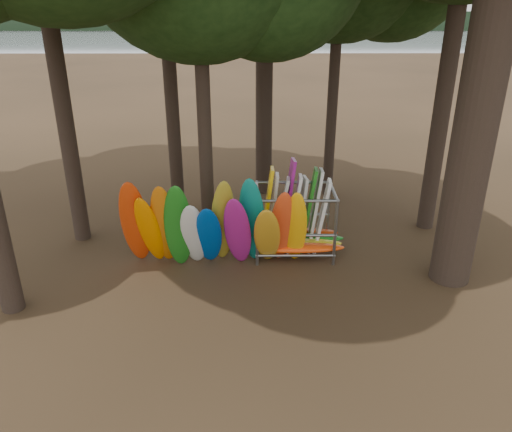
{
  "coord_description": "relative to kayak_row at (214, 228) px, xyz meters",
  "views": [
    {
      "loc": [
        -0.52,
        -11.57,
        7.17
      ],
      "look_at": [
        -0.42,
        1.5,
        1.4
      ],
      "focal_mm": 35.0,
      "sensor_mm": 36.0,
      "label": 1
    }
  ],
  "objects": [
    {
      "name": "ground",
      "position": [
        1.58,
        -0.87,
        -1.31
      ],
      "size": [
        120.0,
        120.0,
        0.0
      ],
      "primitive_type": "plane",
      "color": "#47331E",
      "rests_on": "ground"
    },
    {
      "name": "lake",
      "position": [
        1.58,
        59.13,
        -1.31
      ],
      "size": [
        160.0,
        160.0,
        0.0
      ],
      "primitive_type": "plane",
      "color": "gray",
      "rests_on": "ground"
    },
    {
      "name": "far_shore",
      "position": [
        1.58,
        109.13,
        0.69
      ],
      "size": [
        160.0,
        4.0,
        4.0
      ],
      "primitive_type": "cube",
      "color": "black",
      "rests_on": "ground"
    },
    {
      "name": "kayak_row",
      "position": [
        0.0,
        0.0,
        0.0
      ],
      "size": [
        5.26,
        1.92,
        3.09
      ],
      "color": "red",
      "rests_on": "ground"
    },
    {
      "name": "storage_rack",
      "position": [
        2.3,
        1.04,
        -0.35
      ],
      "size": [
        3.08,
        1.55,
        2.87
      ],
      "color": "slate",
      "rests_on": "ground"
    }
  ]
}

